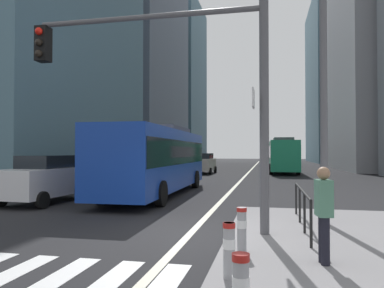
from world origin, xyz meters
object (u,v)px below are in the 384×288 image
Objects in this scene: city_bus_blue_oncoming at (158,157)px; car_receding_near at (269,158)px; sedan_white_oncoming at (46,178)px; traffic_signal_gantry at (180,71)px; pedestrian_waiting at (324,210)px; city_bus_red_receding at (282,154)px; bollard_front at (241,288)px; bollard_left at (229,247)px; bollard_right at (242,227)px; car_oncoming_mid at (204,163)px; street_lamp_post at (323,36)px; city_bus_red_distant at (276,153)px.

city_bus_blue_oncoming is 51.64m from car_receding_near.
sedan_white_oncoming is 55.61m from car_receding_near.
traffic_signal_gantry reaches higher than pedestrian_waiting.
traffic_signal_gantry reaches higher than city_bus_red_receding.
traffic_signal_gantry is at bearing 111.06° from bollard_front.
pedestrian_waiting is at bearing 34.54° from bollard_left.
bollard_right is (-1.87, -30.46, -1.21)m from city_bus_red_receding.
car_receding_near is 0.69× the size of traffic_signal_gantry.
bollard_left is (8.38, -7.86, -0.37)m from sedan_white_oncoming.
car_oncoming_mid is 2.73× the size of pedestrian_waiting.
bollard_front is 0.99× the size of bollard_left.
sedan_white_oncoming is 2.59× the size of pedestrian_waiting.
car_oncoming_mid is (2.88, 20.95, 0.00)m from sedan_white_oncoming.
street_lamp_post is 5.65m from pedestrian_waiting.
city_bus_red_receding is 30.73m from car_receding_near.
sedan_white_oncoming is 5.13× the size of bollard_left.
city_bus_red_distant is at bearing -85.93° from car_receding_near.
bollard_front is at bearing -105.46° from street_lamp_post.
car_receding_near is 0.53× the size of street_lamp_post.
city_bus_blue_oncoming is at bearing 110.91° from bollard_front.
car_receding_near is at bearing 94.07° from city_bus_red_distant.
city_bus_red_distant is 13.84m from car_receding_near.
city_bus_blue_oncoming reaches higher than bollard_right.
bollard_left is (-2.09, -4.80, -4.66)m from street_lamp_post.
bollard_front is at bearing -91.61° from city_bus_red_distant.
traffic_signal_gantry is 0.77× the size of street_lamp_post.
bollard_right is at bearing -91.98° from city_bus_red_distant.
city_bus_blue_oncoming is 0.97× the size of city_bus_red_distant.
car_oncoming_mid is 5.40× the size of bollard_left.
street_lamp_post is at bearing 66.53° from bollard_left.
traffic_signal_gantry is at bearing -155.78° from street_lamp_post.
street_lamp_post reaches higher than city_bus_blue_oncoming.
pedestrian_waiting is at bearing -34.40° from sedan_white_oncoming.
car_oncoming_mid is 25.53m from street_lamp_post.
car_receding_near is 5.04× the size of bollard_front.
pedestrian_waiting is at bearing -18.76° from bollard_right.
bollard_right is (0.08, 1.56, 0.00)m from bollard_left.
city_bus_red_distant is at bearing 90.47° from street_lamp_post.
city_bus_blue_oncoming reaches higher than car_oncoming_mid.
bollard_left reaches higher than bollard_front.
bollard_front is (-1.66, -33.66, -1.22)m from city_bus_red_receding.
city_bus_red_receding is 30.96m from pedestrian_waiting.
city_bus_red_receding reaches higher than sedan_white_oncoming.
traffic_signal_gantry reaches higher than bollard_right.
bollard_left is (5.50, -28.81, -0.37)m from car_oncoming_mid.
sedan_white_oncoming is at bearing -97.83° from car_oncoming_mid.
city_bus_red_receding is 33.72m from bollard_front.
bollard_front is 0.50× the size of pedestrian_waiting.
traffic_signal_gantry is (-3.28, -45.76, 2.28)m from city_bus_red_distant.
pedestrian_waiting is (9.92, -6.80, 0.09)m from sedan_white_oncoming.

